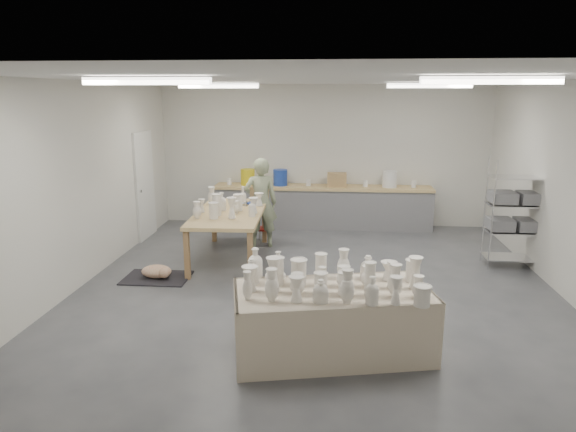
# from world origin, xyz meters

# --- Properties ---
(room) EXTENTS (8.00, 8.02, 3.00)m
(room) POSITION_xyz_m (-0.11, 0.08, 2.06)
(room) COLOR #424449
(room) RESTS_ON ground
(back_counter) EXTENTS (4.60, 0.60, 1.24)m
(back_counter) POSITION_xyz_m (-0.01, 3.68, 0.49)
(back_counter) COLOR tan
(back_counter) RESTS_ON ground
(wire_shelf) EXTENTS (0.88, 0.48, 1.80)m
(wire_shelf) POSITION_xyz_m (3.20, 1.40, 0.92)
(wire_shelf) COLOR silver
(wire_shelf) RESTS_ON ground
(drying_table) EXTENTS (2.29, 1.44, 1.12)m
(drying_table) POSITION_xyz_m (0.24, -1.83, 0.44)
(drying_table) COLOR olive
(drying_table) RESTS_ON ground
(work_table) EXTENTS (1.19, 2.28, 1.20)m
(work_table) POSITION_xyz_m (-1.50, 1.44, 0.85)
(work_table) COLOR tan
(work_table) RESTS_ON ground
(rug) EXTENTS (1.00, 0.70, 0.02)m
(rug) POSITION_xyz_m (-2.49, 0.29, 0.01)
(rug) COLOR black
(rug) RESTS_ON ground
(cat) EXTENTS (0.54, 0.44, 0.20)m
(cat) POSITION_xyz_m (-2.46, 0.27, 0.12)
(cat) COLOR white
(cat) RESTS_ON rug
(potter) EXTENTS (0.68, 0.51, 1.68)m
(potter) POSITION_xyz_m (-1.11, 2.16, 0.84)
(potter) COLOR gray
(potter) RESTS_ON ground
(red_stool) EXTENTS (0.38, 0.38, 0.29)m
(red_stool) POSITION_xyz_m (-1.11, 2.43, 0.25)
(red_stool) COLOR red
(red_stool) RESTS_ON ground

